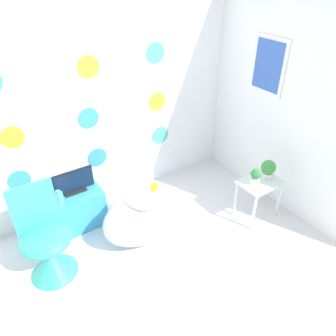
{
  "coord_description": "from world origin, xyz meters",
  "views": [
    {
      "loc": [
        -1.07,
        -1.37,
        2.57
      ],
      "look_at": [
        0.38,
        0.82,
        0.81
      ],
      "focal_mm": 35.0,
      "sensor_mm": 36.0,
      "label": 1
    }
  ],
  "objects_px": {
    "tv": "(73,183)",
    "potted_plant_right": "(268,169)",
    "bathtub": "(148,215)",
    "potted_plant_left": "(256,177)",
    "vase": "(59,199)",
    "chair": "(49,250)"
  },
  "relations": [
    {
      "from": "potted_plant_left",
      "to": "potted_plant_right",
      "type": "xyz_separation_m",
      "value": [
        0.2,
        0.01,
        0.02
      ]
    },
    {
      "from": "bathtub",
      "to": "potted_plant_left",
      "type": "height_order",
      "value": "potted_plant_left"
    },
    {
      "from": "chair",
      "to": "vase",
      "type": "height_order",
      "value": "chair"
    },
    {
      "from": "tv",
      "to": "potted_plant_right",
      "type": "bearing_deg",
      "value": -28.46
    },
    {
      "from": "vase",
      "to": "potted_plant_right",
      "type": "distance_m",
      "value": 2.2
    },
    {
      "from": "tv",
      "to": "potted_plant_right",
      "type": "distance_m",
      "value": 2.08
    },
    {
      "from": "bathtub",
      "to": "potted_plant_right",
      "type": "xyz_separation_m",
      "value": [
        1.3,
        -0.39,
        0.32
      ]
    },
    {
      "from": "chair",
      "to": "tv",
      "type": "relative_size",
      "value": 2.07
    },
    {
      "from": "potted_plant_right",
      "to": "bathtub",
      "type": "bearing_deg",
      "value": 163.26
    },
    {
      "from": "tv",
      "to": "potted_plant_right",
      "type": "relative_size",
      "value": 2.0
    },
    {
      "from": "chair",
      "to": "potted_plant_left",
      "type": "distance_m",
      "value": 2.17
    },
    {
      "from": "vase",
      "to": "potted_plant_right",
      "type": "relative_size",
      "value": 0.85
    },
    {
      "from": "bathtub",
      "to": "chair",
      "type": "height_order",
      "value": "chair"
    },
    {
      "from": "bathtub",
      "to": "tv",
      "type": "bearing_deg",
      "value": 131.55
    },
    {
      "from": "bathtub",
      "to": "potted_plant_right",
      "type": "distance_m",
      "value": 1.39
    },
    {
      "from": "bathtub",
      "to": "potted_plant_left",
      "type": "bearing_deg",
      "value": -20.28
    },
    {
      "from": "potted_plant_left",
      "to": "potted_plant_right",
      "type": "bearing_deg",
      "value": 3.9
    },
    {
      "from": "chair",
      "to": "potted_plant_left",
      "type": "relative_size",
      "value": 4.71
    },
    {
      "from": "tv",
      "to": "vase",
      "type": "distance_m",
      "value": 0.25
    },
    {
      "from": "bathtub",
      "to": "vase",
      "type": "relative_size",
      "value": 5.21
    },
    {
      "from": "potted_plant_left",
      "to": "potted_plant_right",
      "type": "height_order",
      "value": "potted_plant_right"
    },
    {
      "from": "chair",
      "to": "potted_plant_left",
      "type": "xyz_separation_m",
      "value": [
        2.09,
        -0.49,
        0.29
      ]
    }
  ]
}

